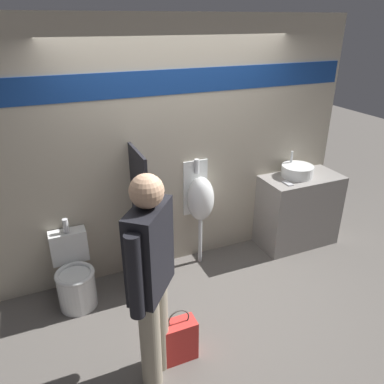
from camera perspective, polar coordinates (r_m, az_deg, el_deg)
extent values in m
plane|color=#5B5651|center=(4.20, 0.95, -14.03)|extent=(16.00, 16.00, 0.00)
cube|color=#B2A893|center=(4.03, -2.43, 6.24)|extent=(4.10, 0.06, 2.70)
cube|color=navy|center=(3.83, -2.43, 16.44)|extent=(4.02, 0.01, 0.24)
cube|color=gray|center=(4.88, 15.87, -2.70)|extent=(0.97, 0.51, 0.91)
cylinder|color=silver|center=(4.68, 15.74, 3.12)|extent=(0.38, 0.38, 0.13)
cylinder|color=silver|center=(4.73, 14.94, 5.22)|extent=(0.03, 0.03, 0.14)
cube|color=#B7B7BC|center=(4.45, 14.38, 1.30)|extent=(0.07, 0.14, 0.01)
cube|color=black|center=(3.86, -7.74, -4.47)|extent=(0.03, 0.56, 1.52)
cylinder|color=silver|center=(4.40, 1.25, -7.29)|extent=(0.04, 0.04, 0.59)
ellipsoid|color=silver|center=(4.14, 1.32, -1.05)|extent=(0.30, 0.30, 0.52)
cube|color=silver|center=(4.23, 0.50, 0.69)|extent=(0.29, 0.02, 0.65)
cylinder|color=silver|center=(4.10, 0.73, 3.95)|extent=(0.06, 0.06, 0.16)
cylinder|color=silver|center=(4.02, -17.09, -14.08)|extent=(0.37, 0.37, 0.37)
torus|color=silver|center=(3.90, -17.46, -11.82)|extent=(0.39, 0.39, 0.04)
cube|color=silver|center=(4.04, -18.25, -7.81)|extent=(0.36, 0.16, 0.34)
cylinder|color=silver|center=(3.90, -18.70, -4.86)|extent=(0.06, 0.06, 0.14)
cylinder|color=gray|center=(3.05, -6.34, -21.73)|extent=(0.16, 0.16, 0.85)
cylinder|color=gray|center=(3.16, -5.14, -19.63)|extent=(0.16, 0.16, 0.85)
cube|color=black|center=(2.62, -6.44, -8.89)|extent=(0.43, 0.47, 0.67)
cylinder|color=black|center=(2.45, -8.67, -12.67)|extent=(0.11, 0.11, 0.62)
cylinder|color=black|center=(2.83, -4.48, -6.73)|extent=(0.11, 0.11, 0.62)
sphere|color=tan|center=(2.40, -6.95, 0.14)|extent=(0.23, 0.23, 0.23)
cube|color=red|center=(3.37, -1.97, -21.63)|extent=(0.29, 0.16, 0.38)
torus|color=#4C4742|center=(3.21, -2.03, -18.80)|extent=(0.19, 0.01, 0.19)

